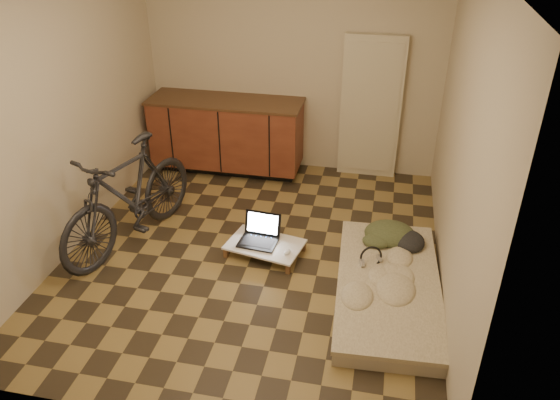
% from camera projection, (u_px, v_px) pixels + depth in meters
% --- Properties ---
extents(room_shell, '(3.50, 4.00, 2.60)m').
position_uv_depth(room_shell, '(250.00, 128.00, 4.67)').
color(room_shell, olive).
rests_on(room_shell, ground).
extents(cabinets, '(1.84, 0.62, 0.91)m').
position_uv_depth(cabinets, '(227.00, 134.00, 6.67)').
color(cabinets, black).
rests_on(cabinets, ground).
extents(appliance_panel, '(0.70, 0.10, 1.70)m').
position_uv_depth(appliance_panel, '(371.00, 108.00, 6.38)').
color(appliance_panel, beige).
rests_on(appliance_panel, ground).
extents(bicycle, '(1.04, 1.88, 1.17)m').
position_uv_depth(bicycle, '(128.00, 191.00, 5.18)').
color(bicycle, black).
rests_on(bicycle, ground).
extents(futon, '(0.97, 1.86, 0.16)m').
position_uv_depth(futon, '(388.00, 287.00, 4.72)').
color(futon, '#AA9E88').
rests_on(futon, ground).
extents(clothing_pile, '(0.54, 0.46, 0.21)m').
position_uv_depth(clothing_pile, '(395.00, 230.00, 5.18)').
color(clothing_pile, '#3A4327').
rests_on(clothing_pile, futon).
extents(headphones, '(0.29, 0.28, 0.15)m').
position_uv_depth(headphones, '(371.00, 256.00, 4.86)').
color(headphones, black).
rests_on(headphones, futon).
extents(lap_desk, '(0.78, 0.59, 0.12)m').
position_uv_depth(lap_desk, '(265.00, 245.00, 5.24)').
color(lap_desk, brown).
rests_on(lap_desk, ground).
extents(laptop, '(0.39, 0.35, 0.25)m').
position_uv_depth(laptop, '(260.00, 236.00, 5.26)').
color(laptop, black).
rests_on(laptop, lap_desk).
extents(mouse, '(0.08, 0.10, 0.03)m').
position_uv_depth(mouse, '(287.00, 252.00, 5.09)').
color(mouse, white).
rests_on(mouse, lap_desk).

